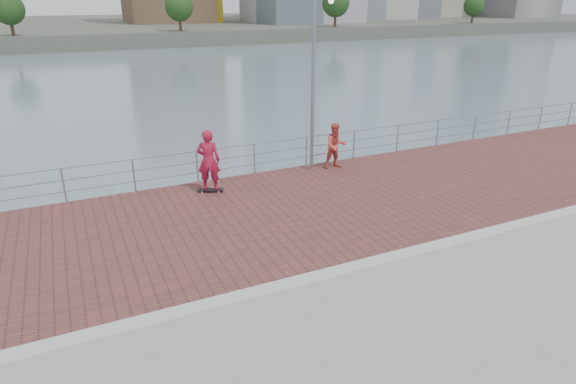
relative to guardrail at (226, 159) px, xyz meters
name	(u,v)px	position (x,y,z in m)	size (l,w,h in m)	color
water	(323,347)	(0.00, -7.00, -2.69)	(400.00, 400.00, 0.00)	slate
brick_lane	(265,215)	(0.00, -3.40, -0.68)	(40.00, 6.80, 0.02)	brown
curb	(326,275)	(0.00, -7.00, -0.66)	(40.00, 0.40, 0.06)	#B7B5AD
far_shore	(73,27)	(0.00, 115.50, -1.44)	(320.00, 95.00, 2.50)	#4C5142
guardrail	(226,159)	(0.00, 0.00, 0.00)	(39.06, 0.06, 1.13)	#8C9EA8
street_lamp	(321,40)	(3.04, -0.97, 3.85)	(0.47, 1.35, 6.39)	gray
skateboard	(210,190)	(-0.92, -1.09, -0.60)	(0.84, 0.52, 0.09)	black
skateboarder	(209,160)	(-0.92, -1.09, 0.40)	(0.72, 0.47, 1.97)	#AB1636
bystander	(336,146)	(3.90, -0.71, 0.16)	(0.81, 0.63, 1.66)	#D54A3E
shoreline_trees	(114,7)	(4.73, 70.00, 3.76)	(144.79, 5.21, 6.94)	#473323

